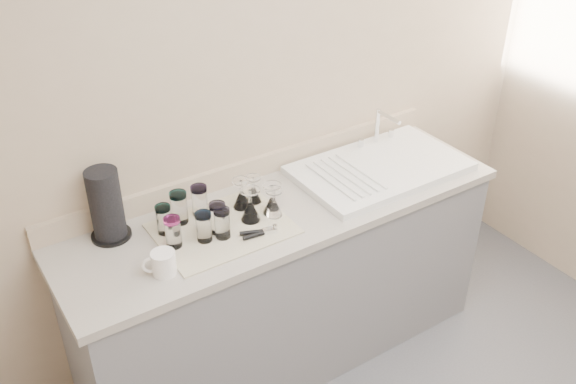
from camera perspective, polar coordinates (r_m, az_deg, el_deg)
room_envelope at (r=1.77m, az=21.09°, el=-1.33°), size 3.54×3.50×2.52m
counter_unit at (r=3.12m, az=-0.32°, el=-8.07°), size 2.06×0.62×0.90m
sink_unit at (r=3.13m, az=8.15°, el=2.19°), size 0.82×0.50×0.22m
dish_towel at (r=2.71m, az=-5.83°, el=-3.24°), size 0.55×0.42×0.01m
tumbler_teal at (r=2.68m, az=-10.97°, el=-2.39°), size 0.06×0.06×0.13m
tumbler_cyan at (r=2.73m, az=-9.65°, el=-1.35°), size 0.07×0.07×0.15m
tumbler_purple at (r=2.77m, az=-7.86°, el=-0.76°), size 0.07×0.07×0.14m
tumbler_magenta at (r=2.60m, az=-10.18°, el=-3.51°), size 0.07×0.07×0.13m
tumbler_blue at (r=2.61m, az=-7.49°, el=-3.06°), size 0.07×0.07×0.13m
tumbler_lavender at (r=2.65m, az=-6.25°, el=-2.30°), size 0.07×0.07×0.14m
tumbler_extra at (r=2.62m, az=-5.86°, el=-2.75°), size 0.07×0.07×0.13m
goblet_back_left at (r=2.81m, az=-4.16°, el=-0.53°), size 0.08×0.08×0.14m
goblet_back_right at (r=2.85m, az=-3.09°, el=-0.11°), size 0.07×0.07×0.13m
goblet_front_left at (r=2.72m, az=-3.35°, el=-1.57°), size 0.08×0.08×0.15m
goblet_front_right at (r=2.76m, az=-1.41°, el=-1.04°), size 0.08×0.08×0.14m
goblet_extra at (r=2.75m, az=-1.24°, el=-1.32°), size 0.07×0.07×0.13m
can_opener at (r=2.65m, az=-2.57°, el=-3.63°), size 0.15×0.08×0.02m
white_mug at (r=2.49m, az=-11.07°, el=-6.22°), size 0.14×0.12×0.10m
paper_towel_roll at (r=2.68m, az=-15.85°, el=-1.17°), size 0.17×0.17×0.31m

